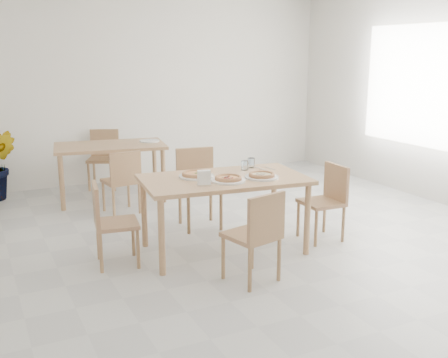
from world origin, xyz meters
name	(u,v)px	position (x,y,z in m)	size (l,w,h in m)	color
main_table	(224,185)	(-0.29, 0.16, 0.67)	(1.67, 1.06, 0.75)	tan
chair_south	(257,231)	(-0.38, -0.65, 0.47)	(0.48, 0.48, 0.81)	#A87554
chair_north	(198,182)	(-0.21, 1.01, 0.51)	(0.49, 0.49, 0.88)	#A87554
chair_west	(108,218)	(-1.41, 0.29, 0.45)	(0.44, 0.44, 0.78)	#A87554
chair_east	(327,196)	(0.84, -0.01, 0.46)	(0.41, 0.41, 0.80)	#A87554
plate_margherita	(196,176)	(-0.53, 0.29, 0.76)	(0.34, 0.34, 0.02)	white
plate_mushroom	(262,177)	(0.02, -0.02, 0.76)	(0.33, 0.33, 0.02)	white
plate_pepperoni	(228,180)	(-0.33, 0.00, 0.76)	(0.33, 0.33, 0.02)	white
pizza_margherita	(196,174)	(-0.53, 0.29, 0.78)	(0.31, 0.31, 0.03)	tan
pizza_mushroom	(262,175)	(0.02, -0.02, 0.78)	(0.27, 0.27, 0.03)	tan
pizza_pepperoni	(228,178)	(-0.33, 0.00, 0.78)	(0.31, 0.31, 0.03)	tan
tumbler_a	(251,163)	(0.16, 0.44, 0.80)	(0.08, 0.08, 0.10)	white
tumbler_b	(245,165)	(0.04, 0.36, 0.80)	(0.07, 0.07, 0.10)	white
napkin_holder	(204,178)	(-0.60, -0.05, 0.82)	(0.14, 0.09, 0.14)	silver
fork_a	(270,168)	(0.31, 0.30, 0.75)	(0.02, 0.18, 0.01)	silver
fork_b	(261,169)	(0.21, 0.32, 0.75)	(0.02, 0.19, 0.01)	silver
second_table	(110,151)	(-0.82, 2.49, 0.66)	(1.53, 1.02, 0.75)	#A87554
chair_back_s	(123,178)	(-0.86, 1.79, 0.46)	(0.43, 0.43, 0.79)	#A87554
chair_back_n	(104,154)	(-0.74, 3.22, 0.49)	(0.55, 0.55, 0.84)	#A87554
plate_empty	(150,141)	(-0.28, 2.48, 0.76)	(0.27, 0.27, 0.02)	white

